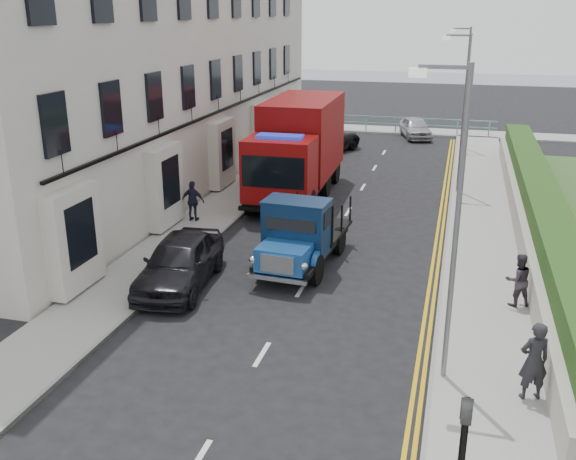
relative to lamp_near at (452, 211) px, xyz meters
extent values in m
plane|color=black|center=(-4.18, 2.00, -4.00)|extent=(120.00, 120.00, 0.00)
cube|color=gray|center=(-9.38, 11.00, -3.94)|extent=(2.40, 38.00, 0.12)
cube|color=gray|center=(1.12, 11.00, -3.94)|extent=(2.60, 38.00, 0.12)
cube|color=gray|center=(-4.18, 31.00, -3.94)|extent=(30.00, 2.50, 0.12)
plane|color=slate|center=(-4.18, 62.00, -4.00)|extent=(120.00, 120.00, 0.00)
cube|color=beige|center=(-13.68, 15.00, 3.00)|extent=(6.00, 30.00, 14.00)
cube|color=black|center=(-10.53, 15.00, -0.40)|extent=(0.12, 28.00, 0.10)
cube|color=#B2AD9E|center=(2.42, 11.00, -3.45)|extent=(0.30, 28.00, 1.00)
cube|color=#1C3E14|center=(3.12, 11.00, -3.05)|extent=(1.20, 28.00, 1.70)
cube|color=#59B2A5|center=(-4.18, 30.20, -2.92)|extent=(13.00, 0.08, 0.06)
cube|color=#59B2A5|center=(-4.18, 30.20, -3.35)|extent=(13.00, 0.06, 0.05)
cylinder|color=slate|center=(0.12, 0.00, -0.50)|extent=(0.12, 0.12, 7.00)
cube|color=slate|center=(-0.38, 0.00, 2.90)|extent=(1.00, 0.08, 0.08)
cube|color=beige|center=(-0.88, 0.00, 2.78)|extent=(0.35, 0.18, 0.18)
cylinder|color=slate|center=(0.12, 16.00, -0.50)|extent=(0.12, 0.12, 7.00)
cube|color=slate|center=(-0.38, 16.00, 2.90)|extent=(1.00, 0.08, 0.08)
cube|color=beige|center=(-0.88, 16.00, 2.78)|extent=(0.35, 0.18, 0.18)
cylinder|color=slate|center=(0.12, 26.00, -0.50)|extent=(0.12, 0.12, 7.00)
cube|color=slate|center=(-0.38, 26.00, 2.90)|extent=(1.00, 0.08, 0.08)
cube|color=beige|center=(-0.88, 26.00, 2.78)|extent=(0.35, 0.18, 0.18)
imported|color=black|center=(0.42, -5.50, -1.40)|extent=(0.16, 0.20, 1.00)
cylinder|color=black|center=(-5.55, 4.59, -3.53)|extent=(0.32, 0.95, 0.94)
cylinder|color=black|center=(-3.84, 4.47, -3.53)|extent=(0.32, 0.95, 0.94)
cylinder|color=black|center=(-5.36, 7.31, -3.53)|extent=(0.32, 0.95, 0.94)
cylinder|color=black|center=(-3.65, 7.19, -3.53)|extent=(0.32, 0.95, 0.94)
cube|color=black|center=(-4.60, 5.89, -3.39)|extent=(2.18, 4.79, 0.18)
cube|color=#1B4D94|center=(-4.73, 4.09, -3.04)|extent=(1.60, 1.37, 0.70)
cube|color=silver|center=(-4.77, 3.44, -3.04)|extent=(1.03, 0.15, 0.54)
cube|color=#0C2242|center=(-4.65, 5.21, -2.49)|extent=(2.03, 1.30, 1.70)
cube|color=black|center=(-4.52, 7.05, -3.17)|extent=(2.23, 2.87, 0.12)
cylinder|color=black|center=(-7.87, 10.52, -3.39)|extent=(0.38, 1.23, 1.22)
cylinder|color=black|center=(-5.53, 10.57, -3.39)|extent=(0.38, 1.23, 1.22)
cylinder|color=black|center=(-7.93, 13.97, -3.39)|extent=(0.38, 1.23, 1.22)
cylinder|color=black|center=(-5.60, 14.02, -3.39)|extent=(0.38, 1.23, 1.22)
cylinder|color=black|center=(-7.98, 16.42, -3.39)|extent=(0.38, 1.23, 1.22)
cylinder|color=black|center=(-5.65, 16.47, -3.39)|extent=(0.38, 1.23, 1.22)
cube|color=black|center=(-6.76, 13.44, -3.16)|extent=(2.72, 7.84, 0.28)
cube|color=maroon|center=(-6.70, 10.55, -1.99)|extent=(2.71, 2.17, 2.45)
cube|color=black|center=(-6.68, 9.52, -1.88)|extent=(2.45, 0.14, 1.22)
cube|color=#720808|center=(-6.78, 14.66, -1.44)|extent=(2.90, 5.84, 3.34)
imported|color=black|center=(-7.78, 3.30, -3.22)|extent=(2.29, 4.74, 1.56)
imported|color=#66BBDA|center=(-6.78, 14.00, -3.39)|extent=(1.60, 3.79, 1.22)
imported|color=#B2B2B7|center=(-7.78, 15.30, -3.22)|extent=(2.29, 5.41, 1.56)
imported|color=black|center=(-7.68, 23.14, -3.24)|extent=(4.46, 6.01, 1.52)
imported|color=#AAA8AD|center=(-2.79, 29.00, -3.33)|extent=(2.63, 4.21, 1.34)
imported|color=#242228|center=(1.92, -0.43, -2.99)|extent=(0.76, 0.63, 1.77)
imported|color=#362F3A|center=(1.92, 4.26, -3.12)|extent=(0.90, 0.81, 1.52)
imported|color=#1A1C30|center=(-9.74, 8.93, -3.09)|extent=(0.94, 0.41, 1.58)
imported|color=#493D34|center=(-9.25, 15.58, -3.00)|extent=(0.89, 0.60, 1.76)
camera|label=1|loc=(0.02, -13.11, 3.98)|focal=40.00mm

